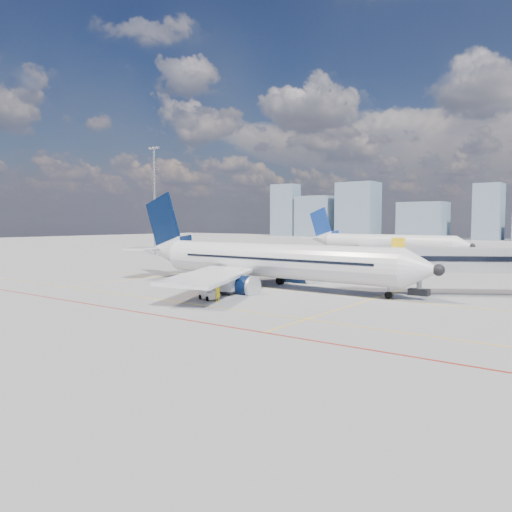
{
  "coord_description": "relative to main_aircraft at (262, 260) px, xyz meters",
  "views": [
    {
      "loc": [
        34.7,
        -40.9,
        8.04
      ],
      "look_at": [
        0.36,
        5.51,
        4.0
      ],
      "focal_mm": 35.0,
      "sensor_mm": 36.0,
      "label": 1
    }
  ],
  "objects": [
    {
      "name": "ground",
      "position": [
        1.07,
        -8.7,
        -3.22
      ],
      "size": [
        420.0,
        420.0,
        0.0
      ],
      "primitive_type": "plane",
      "color": "gray",
      "rests_on": "ground"
    },
    {
      "name": "apron_markings",
      "position": [
        0.49,
        -12.61,
        -3.21
      ],
      "size": [
        90.0,
        35.12,
        0.01
      ],
      "color": "yellow",
      "rests_on": "ground"
    },
    {
      "name": "jet_bridge",
      "position": [
        24.58,
        8.21,
        0.53
      ],
      "size": [
        23.55,
        15.78,
        6.3
      ],
      "color": "#96999F",
      "rests_on": "ground"
    },
    {
      "name": "floodlight_mast_nw",
      "position": [
        -53.93,
        31.3,
        10.37
      ],
      "size": [
        3.2,
        0.61,
        25.45
      ],
      "color": "gray",
      "rests_on": "ground"
    },
    {
      "name": "distant_skyline",
      "position": [
        -11.72,
        181.3,
        7.75
      ],
      "size": [
        247.27,
        15.27,
        28.15
      ],
      "color": "slate",
      "rests_on": "ground"
    },
    {
      "name": "main_aircraft",
      "position": [
        0.0,
        0.0,
        0.0
      ],
      "size": [
        43.3,
        37.73,
        12.62
      ],
      "rotation": [
        0.0,
        0.0,
        -0.01
      ],
      "color": "silver",
      "rests_on": "ground"
    },
    {
      "name": "second_aircraft",
      "position": [
        -6.84,
        53.74,
        0.01
      ],
      "size": [
        39.36,
        34.19,
        11.53
      ],
      "rotation": [
        0.0,
        0.0,
        -0.13
      ],
      "color": "silver",
      "rests_on": "ground"
    },
    {
      "name": "baggage_tug",
      "position": [
        1.65,
        -11.8,
        -2.57
      ],
      "size": [
        2.18,
        1.68,
        1.36
      ],
      "rotation": [
        0.0,
        0.0,
        -0.3
      ],
      "color": "silver",
      "rests_on": "ground"
    },
    {
      "name": "cargo_dolly",
      "position": [
        0.25,
        -8.21,
        -2.19
      ],
      "size": [
        3.7,
        2.43,
        1.87
      ],
      "rotation": [
        0.0,
        0.0,
        0.29
      ],
      "color": "black",
      "rests_on": "ground"
    },
    {
      "name": "belt_loader",
      "position": [
        -4.2,
        -3.61,
        -2.61
      ],
      "size": [
        5.82,
        2.29,
        2.33
      ],
      "rotation": [
        0.0,
        0.0,
        0.18
      ],
      "color": "black",
      "rests_on": "ground"
    },
    {
      "name": "ramp_worker",
      "position": [
        3.4,
        -12.25,
        -2.22
      ],
      "size": [
        0.5,
        0.74,
        1.99
      ],
      "primitive_type": "imported",
      "rotation": [
        0.0,
        0.0,
        1.54
      ],
      "color": "yellow",
      "rests_on": "ground"
    }
  ]
}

